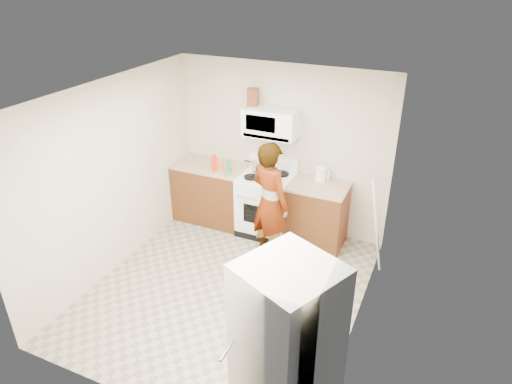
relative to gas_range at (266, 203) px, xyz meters
The scene contains 20 objects.
floor 1.56m from the gas_range, 86.14° to the right, with size 3.60×3.60×0.00m, color gray.
back_wall 0.83m from the gas_range, 72.00° to the left, with size 3.20×0.02×2.50m, color beige.
right_wall 2.37m from the gas_range, 41.25° to the right, with size 0.02×3.60×2.50m, color beige.
cabinet_left 0.94m from the gas_range, behind, with size 1.12×0.62×0.90m, color #592815.
counter_left 1.03m from the gas_range, behind, with size 1.14×0.64×0.04m, color tan.
cabinet_right 0.78m from the gas_range, ahead, with size 0.80×0.62×0.90m, color #592815.
counter_right 0.89m from the gas_range, ahead, with size 0.82×0.64×0.04m, color tan.
gas_range is the anchor object (origin of this frame).
microwave 1.22m from the gas_range, 90.00° to the left, with size 0.76×0.38×0.40m, color white.
person 0.77m from the gas_range, 63.46° to the right, with size 0.62×0.41×1.71m, color tan.
fridge 3.26m from the gas_range, 64.31° to the right, with size 0.70×0.70×1.70m, color silver.
kettle 0.95m from the gas_range, 12.93° to the left, with size 0.16×0.16×0.19m, color white.
jug 1.57m from the gas_range, 151.24° to the left, with size 0.14×0.14×0.24m, color #602C16.
saucepan 0.57m from the gas_range, 145.73° to the left, with size 0.21×0.21×0.12m, color #BCBDC1.
tray 0.49m from the gas_range, 43.55° to the right, with size 0.25×0.16×0.05m, color white.
bottle_spray 0.98m from the gas_range, 168.44° to the right, with size 0.07×0.07×0.25m, color red.
bottle_hot_sauce 0.88m from the gas_range, behind, with size 0.05×0.05×0.17m, color orange.
bottle_green_cap 0.79m from the gas_range, 168.47° to the right, with size 0.06×0.06×0.20m, color #1A8F2B.
pot_lid 0.73m from the gas_range, 166.83° to the right, with size 0.26×0.26×0.01m, color silver.
broom 1.73m from the gas_range, 12.98° to the right, with size 0.03×0.03×1.39m, color white.
Camera 1 is at (2.19, -4.05, 3.73)m, focal length 32.00 mm.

